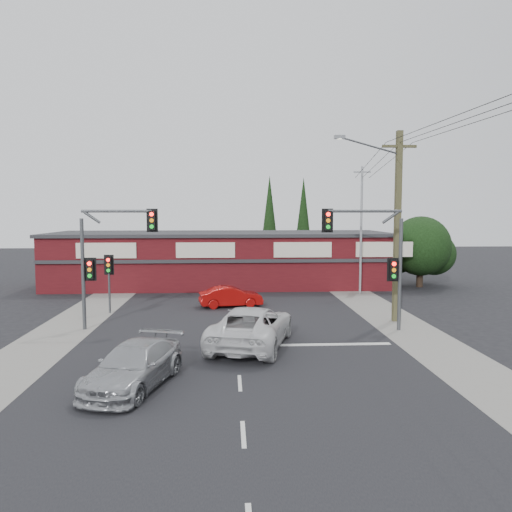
{
  "coord_description": "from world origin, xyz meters",
  "views": [
    {
      "loc": [
        -0.36,
        -22.72,
        5.79
      ],
      "look_at": [
        1.06,
        3.0,
        3.53
      ],
      "focal_mm": 35.0,
      "sensor_mm": 36.0,
      "label": 1
    }
  ],
  "objects": [
    {
      "name": "utility_pole",
      "position": [
        8.36,
        2.99,
        5.4
      ],
      "size": [
        4.38,
        0.59,
        10.0
      ],
      "color": "brown",
      "rests_on": "ground"
    },
    {
      "name": "steel_pole",
      "position": [
        9.0,
        12.0,
        4.7
      ],
      "size": [
        1.2,
        0.16,
        9.0
      ],
      "color": "gray",
      "rests_on": "ground"
    },
    {
      "name": "power_lines",
      "position": [
        8.47,
        -2.47,
        9.04
      ],
      "size": [
        2.01,
        29.0,
        1.22
      ],
      "color": "black",
      "rests_on": "ground"
    },
    {
      "name": "verge_left",
      "position": [
        -8.5,
        5.0,
        0.01
      ],
      "size": [
        3.0,
        70.0,
        0.02
      ],
      "primitive_type": "cube",
      "color": "gray",
      "rests_on": "ground"
    },
    {
      "name": "shop_building",
      "position": [
        -0.99,
        16.99,
        2.13
      ],
      "size": [
        27.3,
        8.4,
        4.22
      ],
      "color": "#460E12",
      "rests_on": "ground"
    },
    {
      "name": "tree_cluster",
      "position": [
        14.69,
        15.44,
        2.9
      ],
      "size": [
        5.9,
        5.1,
        5.5
      ],
      "color": "#2D2116",
      "rests_on": "ground"
    },
    {
      "name": "conifer_near",
      "position": [
        3.5,
        24.0,
        5.48
      ],
      "size": [
        1.8,
        1.8,
        9.25
      ],
      "color": "#2D2116",
      "rests_on": "ground"
    },
    {
      "name": "stop_line",
      "position": [
        3.5,
        -1.5,
        0.01
      ],
      "size": [
        6.5,
        0.35,
        0.01
      ],
      "primitive_type": "cube",
      "color": "silver",
      "rests_on": "ground"
    },
    {
      "name": "lane_dashes",
      "position": [
        0.0,
        5.53,
        0.01
      ],
      "size": [
        0.12,
        48.65,
        0.01
      ],
      "color": "silver",
      "rests_on": "ground"
    },
    {
      "name": "red_sedan",
      "position": [
        -0.23,
        7.59,
        0.63
      ],
      "size": [
        4.02,
        1.99,
        1.27
      ],
      "primitive_type": "imported",
      "rotation": [
        0.0,
        0.0,
        1.75
      ],
      "color": "#9D0B09",
      "rests_on": "ground"
    },
    {
      "name": "verge_right",
      "position": [
        8.5,
        5.0,
        0.01
      ],
      "size": [
        3.0,
        70.0,
        0.02
      ],
      "primitive_type": "cube",
      "color": "gray",
      "rests_on": "ground"
    },
    {
      "name": "traffic_mast_left",
      "position": [
        -6.43,
        2.0,
        3.93
      ],
      "size": [
        3.77,
        0.27,
        5.97
      ],
      "color": "#47494C",
      "rests_on": "ground"
    },
    {
      "name": "road_strip",
      "position": [
        0.0,
        5.0,
        0.01
      ],
      "size": [
        14.0,
        70.0,
        0.01
      ],
      "primitive_type": "cube",
      "color": "black",
      "rests_on": "ground"
    },
    {
      "name": "white_suv",
      "position": [
        0.62,
        -1.49,
        0.87
      ],
      "size": [
        4.4,
        6.76,
        1.73
      ],
      "primitive_type": "imported",
      "rotation": [
        0.0,
        0.0,
        2.88
      ],
      "color": "silver",
      "rests_on": "ground"
    },
    {
      "name": "conifer_far",
      "position": [
        7.0,
        26.0,
        5.48
      ],
      "size": [
        1.8,
        1.8,
        9.25
      ],
      "color": "#2D2116",
      "rests_on": "ground"
    },
    {
      "name": "ground",
      "position": [
        0.0,
        0.0,
        0.0
      ],
      "size": [
        120.0,
        120.0,
        0.0
      ],
      "primitive_type": "plane",
      "color": "black",
      "rests_on": "ground"
    },
    {
      "name": "silver_suv",
      "position": [
        -3.51,
        -6.37,
        0.72
      ],
      "size": [
        3.28,
        5.3,
        1.43
      ],
      "primitive_type": "imported",
      "rotation": [
        0.0,
        0.0,
        -0.28
      ],
      "color": "#A4A7AA",
      "rests_on": "ground"
    },
    {
      "name": "traffic_mast_right",
      "position": [
        6.86,
        1.0,
        3.95
      ],
      "size": [
        3.96,
        0.27,
        5.97
      ],
      "color": "#47494C",
      "rests_on": "ground"
    },
    {
      "name": "pedestal_signal",
      "position": [
        -7.2,
        6.01,
        2.41
      ],
      "size": [
        0.55,
        0.27,
        3.38
      ],
      "color": "#47494C",
      "rests_on": "ground"
    }
  ]
}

